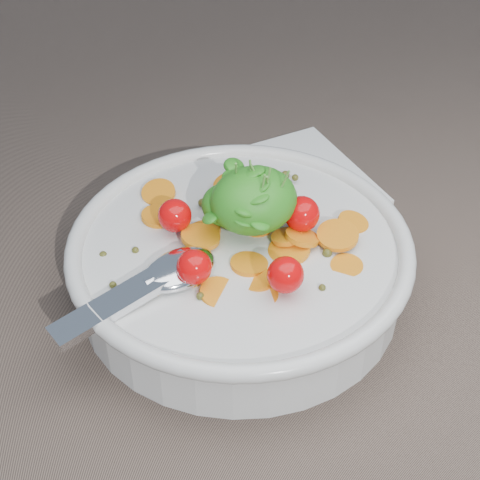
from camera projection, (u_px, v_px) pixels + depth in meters
name	position (u px, v px, depth m)	size (l,w,h in m)	color
ground	(262.00, 305.00, 0.65)	(6.00, 6.00, 0.00)	#6E5B4E
bowl	(240.00, 261.00, 0.64)	(0.32, 0.30, 0.13)	silver
napkin	(279.00, 186.00, 0.78)	(0.18, 0.16, 0.01)	white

